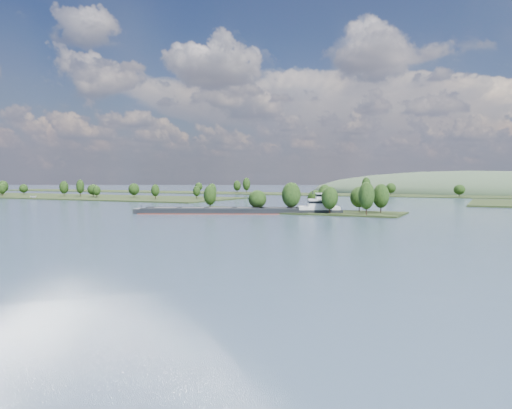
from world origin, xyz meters
The scene contains 7 objects.
ground centered at (0.00, 120.00, 0.00)m, with size 1800.00×1800.00×0.00m, color #3C4C67.
tree_island centered at (7.76, 179.25, 4.07)m, with size 100.00×30.91×14.41m.
left_bank centered at (-228.78, 260.10, 0.82)m, with size 300.00×80.00×14.57m.
back_shoreline centered at (7.38, 399.81, 0.68)m, with size 900.00×60.00×16.25m.
hill_west centered at (60.00, 500.00, 0.00)m, with size 320.00×160.00×44.00m, color #374A33.
cargo_barge centered at (-10.90, 165.40, 1.52)m, with size 85.73×46.29×12.08m.
motorboat centered at (-215.78, 225.37, 1.29)m, with size 2.51×6.69×2.58m, color silver.
Camera 1 is at (83.32, -28.00, 15.62)m, focal length 35.00 mm.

